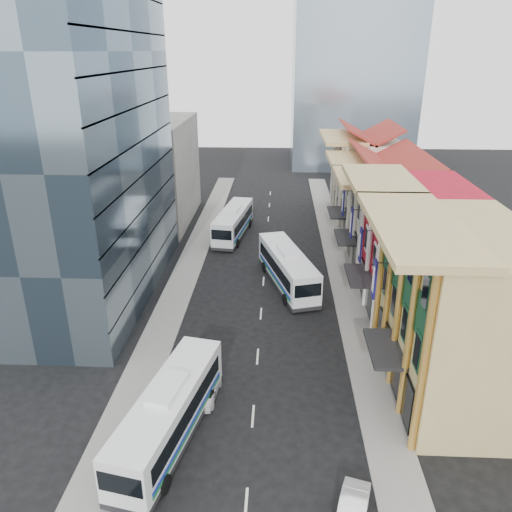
# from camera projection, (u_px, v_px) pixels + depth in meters

# --- Properties ---
(ground) EXTENTS (200.00, 200.00, 0.00)m
(ground) POSITION_uv_depth(u_px,v_px,m) (252.00, 426.00, 32.31)
(ground) COLOR black
(ground) RESTS_ON ground
(sidewalk_right) EXTENTS (3.00, 90.00, 0.15)m
(sidewalk_right) POSITION_uv_depth(u_px,v_px,m) (344.00, 282.00, 52.21)
(sidewalk_right) COLOR slate
(sidewalk_right) RESTS_ON ground
(sidewalk_left) EXTENTS (3.00, 90.00, 0.15)m
(sidewalk_left) POSITION_uv_depth(u_px,v_px,m) (184.00, 279.00, 52.95)
(sidewalk_left) COLOR slate
(sidewalk_left) RESTS_ON ground
(shophouse_tan) EXTENTS (8.00, 14.00, 12.00)m
(shophouse_tan) POSITION_uv_depth(u_px,v_px,m) (460.00, 313.00, 34.02)
(shophouse_tan) COLOR tan
(shophouse_tan) RESTS_ON ground
(shophouse_red) EXTENTS (8.00, 10.00, 12.00)m
(shophouse_red) POSITION_uv_depth(u_px,v_px,m) (416.00, 248.00, 45.09)
(shophouse_red) COLOR #AB1323
(shophouse_red) RESTS_ON ground
(shophouse_cream_near) EXTENTS (8.00, 9.00, 10.00)m
(shophouse_cream_near) POSITION_uv_depth(u_px,v_px,m) (394.00, 225.00, 54.25)
(shophouse_cream_near) COLOR beige
(shophouse_cream_near) RESTS_ON ground
(shophouse_cream_mid) EXTENTS (8.00, 9.00, 10.00)m
(shophouse_cream_mid) POSITION_uv_depth(u_px,v_px,m) (379.00, 201.00, 62.55)
(shophouse_cream_mid) COLOR beige
(shophouse_cream_mid) RESTS_ON ground
(shophouse_cream_far) EXTENTS (8.00, 12.00, 11.00)m
(shophouse_cream_far) POSITION_uv_depth(u_px,v_px,m) (366.00, 178.00, 72.05)
(shophouse_cream_far) COLOR beige
(shophouse_cream_far) RESTS_ON ground
(office_tower) EXTENTS (12.00, 26.00, 30.00)m
(office_tower) POSITION_uv_depth(u_px,v_px,m) (75.00, 141.00, 44.85)
(office_tower) COLOR #374857
(office_tower) RESTS_ON ground
(office_block_far) EXTENTS (10.00, 18.00, 14.00)m
(office_block_far) POSITION_uv_depth(u_px,v_px,m) (153.00, 171.00, 69.09)
(office_block_far) COLOR gray
(office_block_far) RESTS_ON ground
(bus_left_near) EXTENTS (5.32, 12.60, 3.94)m
(bus_left_near) POSITION_uv_depth(u_px,v_px,m) (169.00, 412.00, 30.69)
(bus_left_near) COLOR white
(bus_left_near) RESTS_ON ground
(bus_left_far) EXTENTS (4.59, 12.57, 3.94)m
(bus_left_far) POSITION_uv_depth(u_px,v_px,m) (233.00, 222.00, 64.66)
(bus_left_far) COLOR silver
(bus_left_far) RESTS_ON ground
(bus_right) EXTENTS (6.43, 12.95, 4.05)m
(bus_right) POSITION_uv_depth(u_px,v_px,m) (287.00, 267.00, 50.96)
(bus_right) COLOR white
(bus_right) RESTS_ON ground
(sedan_left) EXTENTS (2.11, 4.44, 1.46)m
(sedan_left) POSITION_uv_depth(u_px,v_px,m) (206.00, 387.00, 34.89)
(sedan_left) COLOR white
(sedan_left) RESTS_ON ground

